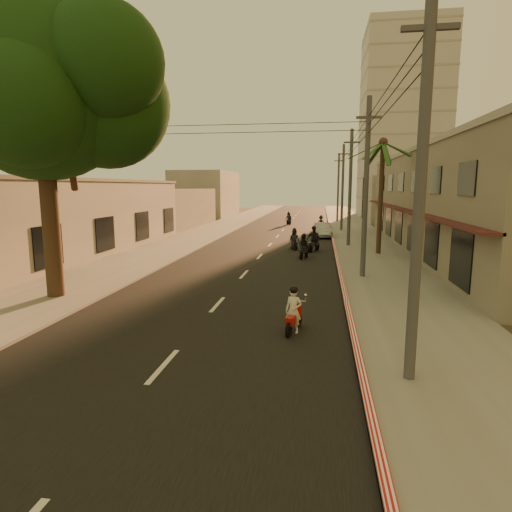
% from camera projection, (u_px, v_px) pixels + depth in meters
% --- Properties ---
extents(ground, '(160.00, 160.00, 0.00)m').
position_uv_depth(ground, '(204.00, 320.00, 15.14)').
color(ground, '#383023').
rests_on(ground, ground).
extents(road, '(10.00, 140.00, 0.02)m').
position_uv_depth(road, '(270.00, 245.00, 34.65)').
color(road, black).
rests_on(road, ground).
extents(sidewalk_right, '(5.00, 140.00, 0.12)m').
position_uv_depth(sidewalk_right, '(365.00, 246.00, 33.54)').
color(sidewalk_right, slate).
rests_on(sidewalk_right, ground).
extents(sidewalk_left, '(5.00, 140.00, 0.12)m').
position_uv_depth(sidewalk_left, '(181.00, 242.00, 35.75)').
color(sidewalk_left, slate).
rests_on(sidewalk_left, ground).
extents(curb_stripe, '(0.20, 60.00, 0.20)m').
position_uv_depth(curb_stripe, '(336.00, 255.00, 29.01)').
color(curb_stripe, red).
rests_on(curb_stripe, ground).
extents(shophouse_row, '(8.80, 34.20, 7.30)m').
position_uv_depth(shophouse_row, '(464.00, 201.00, 30.06)').
color(shophouse_row, gray).
rests_on(shophouse_row, ground).
extents(left_building, '(8.20, 24.20, 5.20)m').
position_uv_depth(left_building, '(66.00, 216.00, 30.45)').
color(left_building, '#A8A298').
rests_on(left_building, ground).
extents(distant_tower, '(12.10, 12.10, 28.00)m').
position_uv_depth(distant_tower, '(402.00, 125.00, 65.18)').
color(distant_tower, '#B7B5B2').
rests_on(distant_tower, ground).
extents(broadleaf_tree, '(9.60, 8.70, 12.10)m').
position_uv_depth(broadleaf_tree, '(52.00, 89.00, 16.84)').
color(broadleaf_tree, black).
rests_on(broadleaf_tree, ground).
extents(palm_tree, '(5.00, 5.00, 8.20)m').
position_uv_depth(palm_tree, '(383.00, 149.00, 28.42)').
color(palm_tree, black).
rests_on(palm_tree, ground).
extents(utility_poles, '(1.20, 48.26, 9.00)m').
position_uv_depth(utility_poles, '(351.00, 162.00, 32.69)').
color(utility_poles, '#38383A').
rests_on(utility_poles, ground).
extents(filler_right, '(8.00, 14.00, 6.00)m').
position_uv_depth(filler_right, '(397.00, 199.00, 56.51)').
color(filler_right, '#A8A298').
rests_on(filler_right, ground).
extents(filler_left_near, '(8.00, 14.00, 4.40)m').
position_uv_depth(filler_left_near, '(166.00, 208.00, 50.03)').
color(filler_left_near, '#A8A298').
rests_on(filler_left_near, ground).
extents(filler_left_far, '(8.00, 14.00, 7.00)m').
position_uv_depth(filler_left_far, '(206.00, 194.00, 67.39)').
color(filler_left_far, '#A8A298').
rests_on(filler_left_far, ground).
extents(scooter_red, '(0.77, 1.57, 1.56)m').
position_uv_depth(scooter_red, '(294.00, 312.00, 13.74)').
color(scooter_red, black).
rests_on(scooter_red, ground).
extents(scooter_mid_a, '(1.06, 1.68, 1.68)m').
position_uv_depth(scooter_mid_a, '(304.00, 247.00, 27.95)').
color(scooter_mid_a, black).
rests_on(scooter_mid_a, ground).
extents(scooter_mid_b, '(1.35, 1.83, 1.90)m').
position_uv_depth(scooter_mid_b, '(314.00, 240.00, 30.88)').
color(scooter_mid_b, black).
rests_on(scooter_mid_b, ground).
extents(scooter_far_a, '(1.02, 1.63, 1.64)m').
position_uv_depth(scooter_far_a, '(294.00, 240.00, 31.91)').
color(scooter_far_a, black).
rests_on(scooter_far_a, ground).
extents(scooter_far_b, '(1.01, 1.62, 1.58)m').
position_uv_depth(scooter_far_b, '(321.00, 223.00, 46.95)').
color(scooter_far_b, black).
rests_on(scooter_far_b, ground).
extents(parked_car, '(2.19, 4.32, 1.33)m').
position_uv_depth(parked_car, '(323.00, 230.00, 39.78)').
color(parked_car, '#9B9DA3').
rests_on(parked_car, ground).
extents(scooter_far_c, '(0.99, 1.68, 1.67)m').
position_uv_depth(scooter_far_c, '(289.00, 219.00, 52.56)').
color(scooter_far_c, black).
rests_on(scooter_far_c, ground).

